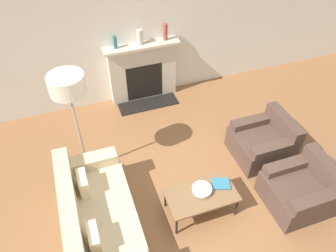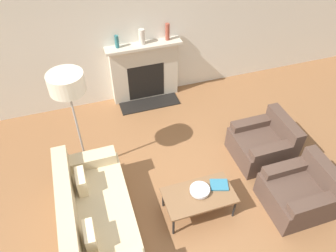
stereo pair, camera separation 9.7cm
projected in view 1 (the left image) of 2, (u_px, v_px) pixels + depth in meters
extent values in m
plane|color=brown|center=(191.00, 206.00, 4.79)|extent=(18.00, 18.00, 0.00)
cube|color=silver|center=(133.00, 28.00, 5.82)|extent=(18.00, 0.06, 2.90)
cube|color=beige|center=(143.00, 73.00, 6.35)|extent=(1.30, 0.20, 1.14)
cube|color=black|center=(144.00, 82.00, 6.40)|extent=(0.71, 0.04, 0.74)
cube|color=black|center=(148.00, 104.00, 6.54)|extent=(1.17, 0.40, 0.02)
cube|color=beige|center=(142.00, 46.00, 5.93)|extent=(1.42, 0.28, 0.05)
cube|color=#CCB78E|center=(103.00, 222.00, 4.35)|extent=(0.88, 1.86, 0.46)
cube|color=#CCB78E|center=(70.00, 212.00, 3.98)|extent=(0.20, 1.86, 0.38)
cube|color=#CCB78E|center=(89.00, 162.00, 4.70)|extent=(0.81, 0.22, 0.17)
cube|color=beige|center=(94.00, 238.00, 3.78)|extent=(0.12, 0.32, 0.28)
cube|color=beige|center=(83.00, 183.00, 4.36)|extent=(0.12, 0.32, 0.28)
cube|color=#4C382D|center=(297.00, 193.00, 4.71)|extent=(0.86, 0.82, 0.41)
cube|color=#4C382D|center=(326.00, 171.00, 4.55)|extent=(0.18, 0.82, 0.31)
cube|color=#4C382D|center=(289.00, 165.00, 4.75)|extent=(0.78, 0.18, 0.12)
cube|color=#4C382D|center=(317.00, 200.00, 4.30)|extent=(0.78, 0.18, 0.12)
cube|color=#4C382D|center=(260.00, 146.00, 5.41)|extent=(0.86, 0.82, 0.41)
cube|color=#4C382D|center=(284.00, 125.00, 5.25)|extent=(0.18, 0.82, 0.31)
cube|color=#4C382D|center=(253.00, 121.00, 5.45)|extent=(0.78, 0.18, 0.12)
cube|color=#4C382D|center=(275.00, 148.00, 5.00)|extent=(0.78, 0.18, 0.12)
cube|color=brown|center=(201.00, 195.00, 4.49)|extent=(0.97, 0.55, 0.03)
cylinder|color=black|center=(177.00, 226.00, 4.35)|extent=(0.03, 0.03, 0.36)
cylinder|color=black|center=(236.00, 207.00, 4.57)|extent=(0.03, 0.03, 0.36)
cylinder|color=black|center=(165.00, 198.00, 4.67)|extent=(0.03, 0.03, 0.36)
cylinder|color=black|center=(222.00, 182.00, 4.89)|extent=(0.03, 0.03, 0.36)
cylinder|color=silver|center=(202.00, 191.00, 4.51)|extent=(0.10, 0.10, 0.02)
cylinder|color=silver|center=(202.00, 189.00, 4.49)|extent=(0.28, 0.28, 0.05)
cube|color=teal|center=(221.00, 184.00, 4.59)|extent=(0.29, 0.26, 0.02)
cylinder|color=gray|center=(88.00, 168.00, 5.29)|extent=(0.33, 0.33, 0.03)
cylinder|color=gray|center=(79.00, 133.00, 4.76)|extent=(0.03, 0.03, 1.56)
cylinder|color=beige|center=(67.00, 84.00, 4.17)|extent=(0.48, 0.48, 0.26)
cylinder|color=#28666B|center=(115.00, 42.00, 5.74)|extent=(0.07, 0.07, 0.23)
cylinder|color=beige|center=(140.00, 37.00, 5.83)|extent=(0.11, 0.11, 0.28)
cylinder|color=brown|center=(165.00, 32.00, 5.94)|extent=(0.08, 0.08, 0.31)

